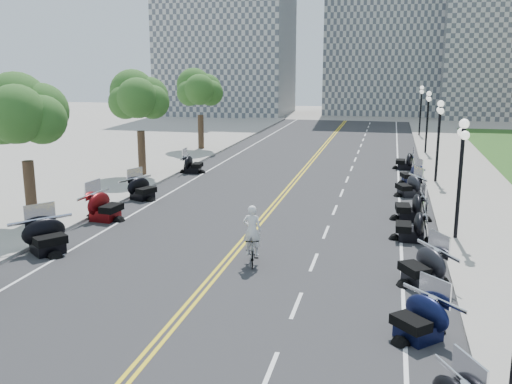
# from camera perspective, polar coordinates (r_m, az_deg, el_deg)

# --- Properties ---
(ground) EXTENTS (160.00, 160.00, 0.00)m
(ground) POSITION_cam_1_polar(r_m,az_deg,el_deg) (22.14, -2.48, -6.40)
(ground) COLOR gray
(road) EXTENTS (16.00, 90.00, 0.01)m
(road) POSITION_cam_1_polar(r_m,az_deg,el_deg) (31.51, 2.45, -0.59)
(road) COLOR #333335
(road) RESTS_ON ground
(centerline_yellow_a) EXTENTS (0.12, 90.00, 0.00)m
(centerline_yellow_a) POSITION_cam_1_polar(r_m,az_deg,el_deg) (31.53, 2.24, -0.56)
(centerline_yellow_a) COLOR yellow
(centerline_yellow_a) RESTS_ON road
(centerline_yellow_b) EXTENTS (0.12, 90.00, 0.00)m
(centerline_yellow_b) POSITION_cam_1_polar(r_m,az_deg,el_deg) (31.48, 2.67, -0.59)
(centerline_yellow_b) COLOR yellow
(centerline_yellow_b) RESTS_ON road
(edge_line_north) EXTENTS (0.12, 90.00, 0.00)m
(edge_line_north) POSITION_cam_1_polar(r_m,az_deg,el_deg) (30.99, 14.15, -1.18)
(edge_line_north) COLOR white
(edge_line_north) RESTS_ON road
(edge_line_south) EXTENTS (0.12, 90.00, 0.00)m
(edge_line_south) POSITION_cam_1_polar(r_m,az_deg,el_deg) (33.27, -8.44, 0.01)
(edge_line_south) COLOR white
(edge_line_south) RESTS_ON road
(lane_dash_4) EXTENTS (0.12, 2.00, 0.00)m
(lane_dash_4) POSITION_cam_1_polar(r_m,az_deg,el_deg) (14.34, 1.34, -17.58)
(lane_dash_4) COLOR white
(lane_dash_4) RESTS_ON road
(lane_dash_5) EXTENTS (0.12, 2.00, 0.00)m
(lane_dash_5) POSITION_cam_1_polar(r_m,az_deg,el_deg) (17.85, 4.06, -11.22)
(lane_dash_5) COLOR white
(lane_dash_5) RESTS_ON road
(lane_dash_6) EXTENTS (0.12, 2.00, 0.00)m
(lane_dash_6) POSITION_cam_1_polar(r_m,az_deg,el_deg) (21.53, 5.80, -6.98)
(lane_dash_6) COLOR white
(lane_dash_6) RESTS_ON road
(lane_dash_7) EXTENTS (0.12, 2.00, 0.00)m
(lane_dash_7) POSITION_cam_1_polar(r_m,az_deg,el_deg) (25.31, 7.01, -3.99)
(lane_dash_7) COLOR white
(lane_dash_7) RESTS_ON road
(lane_dash_8) EXTENTS (0.12, 2.00, 0.00)m
(lane_dash_8) POSITION_cam_1_polar(r_m,az_deg,el_deg) (29.15, 7.89, -1.78)
(lane_dash_8) COLOR white
(lane_dash_8) RESTS_ON road
(lane_dash_9) EXTENTS (0.12, 2.00, 0.00)m
(lane_dash_9) POSITION_cam_1_polar(r_m,az_deg,el_deg) (33.02, 8.57, -0.09)
(lane_dash_9) COLOR white
(lane_dash_9) RESTS_ON road
(lane_dash_10) EXTENTS (0.12, 2.00, 0.00)m
(lane_dash_10) POSITION_cam_1_polar(r_m,az_deg,el_deg) (36.93, 9.10, 1.25)
(lane_dash_10) COLOR white
(lane_dash_10) RESTS_ON road
(lane_dash_11) EXTENTS (0.12, 2.00, 0.00)m
(lane_dash_11) POSITION_cam_1_polar(r_m,az_deg,el_deg) (40.85, 9.54, 2.33)
(lane_dash_11) COLOR white
(lane_dash_11) RESTS_ON road
(lane_dash_12) EXTENTS (0.12, 2.00, 0.00)m
(lane_dash_12) POSITION_cam_1_polar(r_m,az_deg,el_deg) (44.78, 9.89, 3.23)
(lane_dash_12) COLOR white
(lane_dash_12) RESTS_ON road
(lane_dash_13) EXTENTS (0.12, 2.00, 0.00)m
(lane_dash_13) POSITION_cam_1_polar(r_m,az_deg,el_deg) (48.73, 10.19, 3.97)
(lane_dash_13) COLOR white
(lane_dash_13) RESTS_ON road
(lane_dash_14) EXTENTS (0.12, 2.00, 0.00)m
(lane_dash_14) POSITION_cam_1_polar(r_m,az_deg,el_deg) (52.68, 10.45, 4.61)
(lane_dash_14) COLOR white
(lane_dash_14) RESTS_ON road
(lane_dash_15) EXTENTS (0.12, 2.00, 0.00)m
(lane_dash_15) POSITION_cam_1_polar(r_m,az_deg,el_deg) (56.64, 10.67, 5.15)
(lane_dash_15) COLOR white
(lane_dash_15) RESTS_ON road
(lane_dash_16) EXTENTS (0.12, 2.00, 0.00)m
(lane_dash_16) POSITION_cam_1_polar(r_m,az_deg,el_deg) (60.61, 10.86, 5.63)
(lane_dash_16) COLOR white
(lane_dash_16) RESTS_ON road
(lane_dash_17) EXTENTS (0.12, 2.00, 0.00)m
(lane_dash_17) POSITION_cam_1_polar(r_m,az_deg,el_deg) (64.58, 11.03, 6.05)
(lane_dash_17) COLOR white
(lane_dash_17) RESTS_ON road
(lane_dash_18) EXTENTS (0.12, 2.00, 0.00)m
(lane_dash_18) POSITION_cam_1_polar(r_m,az_deg,el_deg) (68.55, 11.18, 6.41)
(lane_dash_18) COLOR white
(lane_dash_18) RESTS_ON road
(lane_dash_19) EXTENTS (0.12, 2.00, 0.00)m
(lane_dash_19) POSITION_cam_1_polar(r_m,az_deg,el_deg) (72.53, 11.31, 6.74)
(lane_dash_19) COLOR white
(lane_dash_19) RESTS_ON road
(sidewalk_north) EXTENTS (5.00, 90.00, 0.15)m
(sidewalk_north) POSITION_cam_1_polar(r_m,az_deg,el_deg) (31.33, 21.67, -1.44)
(sidewalk_north) COLOR #9E9991
(sidewalk_north) RESTS_ON ground
(sidewalk_south) EXTENTS (5.00, 90.00, 0.15)m
(sidewalk_south) POSITION_cam_1_polar(r_m,az_deg,el_deg) (34.96, -14.70, 0.45)
(sidewalk_south) COLOR #9E9991
(sidewalk_south) RESTS_ON ground
(distant_block_a) EXTENTS (18.00, 14.00, 26.00)m
(distant_block_a) POSITION_cam_1_polar(r_m,az_deg,el_deg) (85.68, -2.94, 16.55)
(distant_block_a) COLOR gray
(distant_block_a) RESTS_ON ground
(distant_block_b) EXTENTS (16.00, 12.00, 30.00)m
(distant_block_b) POSITION_cam_1_polar(r_m,az_deg,el_deg) (88.48, 12.72, 17.44)
(distant_block_b) COLOR gray
(distant_block_b) RESTS_ON ground
(street_lamp_2) EXTENTS (0.50, 1.20, 4.90)m
(street_lamp_2) POSITION_cam_1_polar(r_m,az_deg,el_deg) (24.73, 19.70, 1.13)
(street_lamp_2) COLOR black
(street_lamp_2) RESTS_ON sidewalk_north
(street_lamp_3) EXTENTS (0.50, 1.20, 4.90)m
(street_lamp_3) POSITION_cam_1_polar(r_m,az_deg,el_deg) (36.53, 17.75, 4.80)
(street_lamp_3) COLOR black
(street_lamp_3) RESTS_ON sidewalk_north
(street_lamp_4) EXTENTS (0.50, 1.20, 4.90)m
(street_lamp_4) POSITION_cam_1_polar(r_m,az_deg,el_deg) (48.43, 16.74, 6.67)
(street_lamp_4) COLOR black
(street_lamp_4) RESTS_ON sidewalk_north
(street_lamp_5) EXTENTS (0.50, 1.20, 4.90)m
(street_lamp_5) POSITION_cam_1_polar(r_m,az_deg,el_deg) (60.37, 16.13, 7.80)
(street_lamp_5) COLOR black
(street_lamp_5) RESTS_ON sidewalk_north
(tree_2) EXTENTS (4.80, 4.80, 9.20)m
(tree_2) POSITION_cam_1_polar(r_m,az_deg,el_deg) (27.26, -22.18, 6.53)
(tree_2) COLOR #235619
(tree_2) RESTS_ON sidewalk_south
(tree_3) EXTENTS (4.80, 4.80, 9.20)m
(tree_3) POSITION_cam_1_polar(r_m,az_deg,el_deg) (37.66, -11.57, 8.66)
(tree_3) COLOR #235619
(tree_3) RESTS_ON sidewalk_south
(tree_4) EXTENTS (4.80, 4.80, 9.20)m
(tree_4) POSITION_cam_1_polar(r_m,az_deg,el_deg) (48.80, -5.61, 9.72)
(tree_4) COLOR #235619
(tree_4) RESTS_ON sidewalk_south
(motorcycle_n_4) EXTENTS (2.68, 2.68, 1.33)m
(motorcycle_n_4) POSITION_cam_1_polar(r_m,az_deg,el_deg) (16.18, 16.00, -11.81)
(motorcycle_n_4) COLOR black
(motorcycle_n_4) RESTS_ON road
(motorcycle_n_5) EXTENTS (2.77, 2.77, 1.41)m
(motorcycle_n_5) POSITION_cam_1_polar(r_m,az_deg,el_deg) (19.97, 16.35, -6.94)
(motorcycle_n_5) COLOR black
(motorcycle_n_5) RESTS_ON road
(motorcycle_n_6) EXTENTS (2.01, 2.01, 1.40)m
(motorcycle_n_6) POSITION_cam_1_polar(r_m,az_deg,el_deg) (24.69, 15.29, -3.12)
(motorcycle_n_6) COLOR black
(motorcycle_n_6) RESTS_ON road
(motorcycle_n_7) EXTENTS (2.22, 2.22, 1.46)m
(motorcycle_n_7) POSITION_cam_1_polar(r_m,az_deg,el_deg) (27.83, 15.18, -1.28)
(motorcycle_n_7) COLOR black
(motorcycle_n_7) RESTS_ON road
(motorcycle_n_8) EXTENTS (2.50, 2.50, 1.32)m
(motorcycle_n_8) POSITION_cam_1_polar(r_m,az_deg,el_deg) (32.90, 15.04, 0.73)
(motorcycle_n_8) COLOR black
(motorcycle_n_8) RESTS_ON road
(motorcycle_n_9) EXTENTS (2.23, 2.23, 1.24)m
(motorcycle_n_9) POSITION_cam_1_polar(r_m,az_deg,el_deg) (36.51, 15.26, 1.80)
(motorcycle_n_9) COLOR black
(motorcycle_n_9) RESTS_ON road
(motorcycle_n_10) EXTENTS (2.02, 2.02, 1.34)m
(motorcycle_n_10) POSITION_cam_1_polar(r_m,az_deg,el_deg) (41.28, 14.68, 3.13)
(motorcycle_n_10) COLOR black
(motorcycle_n_10) RESTS_ON road
(motorcycle_s_5) EXTENTS (3.04, 3.04, 1.52)m
(motorcycle_s_5) POSITION_cam_1_polar(r_m,az_deg,el_deg) (23.67, -20.19, -4.00)
(motorcycle_s_5) COLOR black
(motorcycle_s_5) RESTS_ON road
(motorcycle_s_6) EXTENTS (2.36, 2.36, 1.51)m
(motorcycle_s_6) POSITION_cam_1_polar(r_m,az_deg,el_deg) (27.80, -14.88, -1.22)
(motorcycle_s_6) COLOR #590A0C
(motorcycle_s_6) RESTS_ON road
(motorcycle_s_7) EXTENTS (2.56, 2.56, 1.36)m
(motorcycle_s_7) POSITION_cam_1_polar(r_m,az_deg,el_deg) (31.59, -11.31, 0.47)
(motorcycle_s_7) COLOR black
(motorcycle_s_7) RESTS_ON road
(motorcycle_s_9) EXTENTS (2.06, 2.06, 1.34)m
(motorcycle_s_9) POSITION_cam_1_polar(r_m,az_deg,el_deg) (38.83, -6.34, 2.89)
(motorcycle_s_9) COLOR black
(motorcycle_s_9) RESTS_ON road
(bicycle) EXTENTS (0.92, 1.84, 1.07)m
(bicycle) POSITION_cam_1_polar(r_m,az_deg,el_deg) (21.10, -0.39, -5.84)
(bicycle) COLOR #A51414
(bicycle) RESTS_ON road
(cyclist_rider) EXTENTS (0.69, 0.45, 1.89)m
(cyclist_rider) POSITION_cam_1_polar(r_m,az_deg,el_deg) (20.67, -0.40, -1.95)
(cyclist_rider) COLOR white
(cyclist_rider) RESTS_ON bicycle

